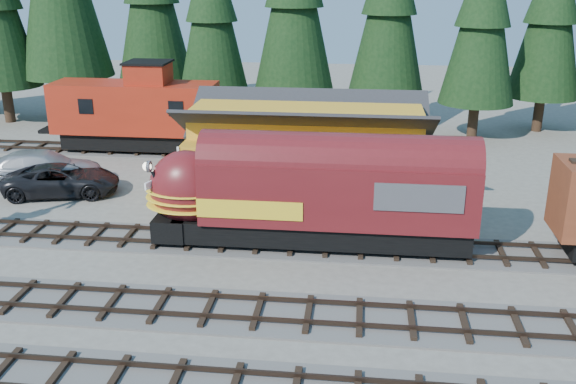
# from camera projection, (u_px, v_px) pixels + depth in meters

# --- Properties ---
(ground) EXTENTS (120.00, 120.00, 0.00)m
(ground) POSITION_uv_depth(u_px,v_px,m) (281.00, 289.00, 24.66)
(ground) COLOR #6B665B
(ground) RESTS_ON ground
(track_siding) EXTENTS (68.00, 3.20, 0.33)m
(track_siding) POSITION_uv_depth(u_px,v_px,m) (526.00, 256.00, 27.31)
(track_siding) COLOR #4C4947
(track_siding) RESTS_ON ground
(track_main_south) EXTENTS (68.00, 3.20, 0.33)m
(track_main_south) POSITION_uv_depth(u_px,v_px,m) (567.00, 331.00, 21.69)
(track_main_south) COLOR #4C4947
(track_main_south) RESTS_ON ground
(track_spur) EXTENTS (32.00, 3.20, 0.33)m
(track_spur) POSITION_uv_depth(u_px,v_px,m) (166.00, 152.00, 42.57)
(track_spur) COLOR #4C4947
(track_spur) RESTS_ON ground
(depot) EXTENTS (12.80, 7.00, 5.30)m
(depot) POSITION_uv_depth(u_px,v_px,m) (306.00, 143.00, 33.50)
(depot) COLOR gold
(depot) RESTS_ON ground
(locomotive) EXTENTS (14.32, 2.85, 3.89)m
(locomotive) POSITION_uv_depth(u_px,v_px,m) (302.00, 197.00, 27.59)
(locomotive) COLOR black
(locomotive) RESTS_ON ground
(caboose) EXTENTS (10.66, 3.09, 5.54)m
(caboose) POSITION_uv_depth(u_px,v_px,m) (136.00, 111.00, 41.87)
(caboose) COLOR black
(caboose) RESTS_ON ground
(pickup_truck_a) EXTENTS (6.45, 3.97, 1.67)m
(pickup_truck_a) POSITION_uv_depth(u_px,v_px,m) (62.00, 180.00, 34.49)
(pickup_truck_a) COLOR black
(pickup_truck_a) RESTS_ON ground
(pickup_truck_b) EXTENTS (6.99, 3.96, 1.91)m
(pickup_truck_b) POSITION_uv_depth(u_px,v_px,m) (43.00, 168.00, 36.10)
(pickup_truck_b) COLOR #A1A3A9
(pickup_truck_b) RESTS_ON ground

